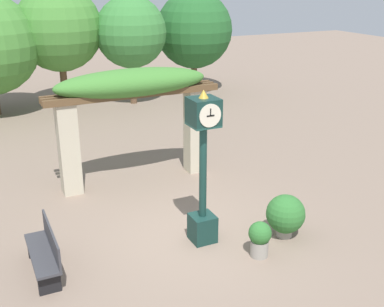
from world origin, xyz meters
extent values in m
plane|color=#7F6B5B|center=(0.00, 0.00, 0.00)|extent=(60.00, 60.00, 0.00)
cube|color=#14332D|center=(0.22, -0.25, 0.28)|extent=(0.48, 0.48, 0.57)
cylinder|color=#14332D|center=(0.22, -0.25, 1.49)|extent=(0.15, 0.15, 1.85)
cylinder|color=gold|center=(0.22, -0.25, 2.44)|extent=(0.24, 0.24, 0.04)
cube|color=#14332D|center=(0.22, -0.25, 2.73)|extent=(0.53, 0.53, 0.53)
cylinder|color=beige|center=(0.22, -0.53, 2.73)|extent=(0.44, 0.02, 0.44)
cylinder|color=beige|center=(0.22, 0.02, 2.73)|extent=(0.44, 0.02, 0.44)
cube|color=black|center=(0.22, -0.54, 2.73)|extent=(0.15, 0.01, 0.02)
cube|color=black|center=(0.22, -0.54, 2.79)|extent=(0.02, 0.01, 0.14)
cone|color=gold|center=(0.22, -0.25, 3.07)|extent=(0.19, 0.19, 0.16)
cube|color=#BCB299|center=(-1.70, 3.22, 1.15)|extent=(0.47, 0.47, 2.29)
cube|color=#BCB299|center=(1.70, 3.22, 1.15)|extent=(0.47, 0.47, 2.29)
cube|color=brown|center=(0.00, 2.99, 2.37)|extent=(4.46, 0.10, 0.16)
cube|color=brown|center=(0.00, 3.22, 2.37)|extent=(4.46, 0.10, 0.16)
cube|color=brown|center=(0.00, 3.46, 2.37)|extent=(4.46, 0.10, 0.16)
ellipsoid|color=#427F33|center=(0.00, 3.22, 2.63)|extent=(3.89, 1.07, 0.70)
cylinder|color=gray|center=(1.83, -0.84, 0.11)|extent=(0.32, 0.32, 0.21)
sphere|color=#2D6B2D|center=(1.83, -0.84, 0.52)|extent=(0.81, 0.81, 0.81)
cylinder|color=gray|center=(0.95, -1.25, 0.17)|extent=(0.35, 0.35, 0.33)
sphere|color=#2D6B2D|center=(0.95, -1.25, 0.50)|extent=(0.45, 0.45, 0.45)
cube|color=#38383D|center=(-2.92, -0.06, 0.41)|extent=(0.42, 1.60, 0.05)
cube|color=#38383D|center=(-2.73, -0.06, 0.67)|extent=(0.04, 1.60, 0.45)
cube|color=black|center=(-2.92, 0.57, 0.20)|extent=(0.38, 0.08, 0.39)
cube|color=black|center=(-2.92, -0.70, 0.20)|extent=(0.38, 0.08, 0.39)
cylinder|color=brown|center=(-0.11, 11.86, 0.98)|extent=(0.28, 0.28, 1.96)
sphere|color=#427F33|center=(-0.11, 11.86, 3.15)|extent=(3.40, 3.40, 3.40)
cylinder|color=brown|center=(2.59, 11.10, 0.97)|extent=(0.28, 0.28, 1.94)
sphere|color=#387A38|center=(2.59, 11.10, 2.95)|extent=(2.89, 2.89, 2.89)
cylinder|color=brown|center=(5.84, 11.96, 0.81)|extent=(0.28, 0.28, 1.62)
sphere|color=#235B28|center=(5.84, 11.96, 2.81)|extent=(3.41, 3.41, 3.41)
camera|label=1|loc=(-3.67, -7.99, 5.12)|focal=45.00mm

